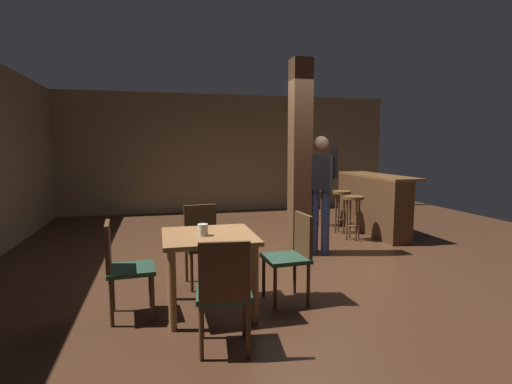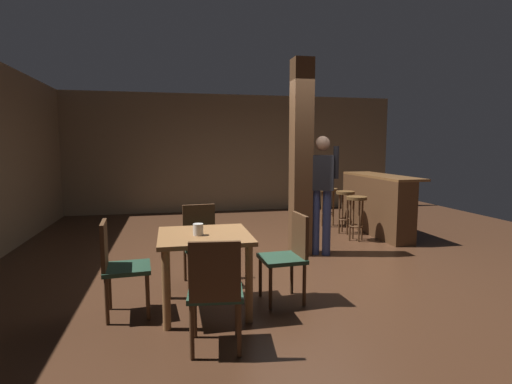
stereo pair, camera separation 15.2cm
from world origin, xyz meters
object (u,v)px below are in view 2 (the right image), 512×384
(chair_north, at_px, (201,240))
(bar_stool_far, at_px, (328,198))
(chair_east, at_px, (289,253))
(bar_stool_mid, at_px, (345,202))
(dining_table, at_px, (205,248))
(standing_person, at_px, (322,186))
(napkin_cup, at_px, (198,229))
(bar_stool_near, at_px, (356,208))
(chair_south, at_px, (215,289))
(bar_counter, at_px, (376,204))
(chair_west, at_px, (118,263))

(chair_north, relative_size, bar_stool_far, 1.19)
(chair_east, height_order, bar_stool_mid, chair_east)
(dining_table, bearing_deg, standing_person, 41.75)
(napkin_cup, xyz_separation_m, bar_stool_near, (2.78, 2.37, -0.25))
(bar_stool_near, bearing_deg, standing_person, -141.97)
(chair_south, xyz_separation_m, standing_person, (1.81, 2.46, 0.50))
(bar_stool_near, bearing_deg, bar_counter, 36.08)
(bar_stool_mid, bearing_deg, chair_south, -126.67)
(napkin_cup, bearing_deg, chair_north, 84.29)
(napkin_cup, xyz_separation_m, bar_stool_far, (2.78, 3.61, -0.24))
(chair_east, bearing_deg, standing_person, 58.68)
(chair_north, relative_size, bar_counter, 0.45)
(napkin_cup, relative_size, standing_person, 0.06)
(chair_east, relative_size, bar_counter, 0.45)
(bar_stool_far, bearing_deg, chair_east, -117.92)
(bar_counter, distance_m, bar_stool_mid, 0.55)
(chair_north, distance_m, bar_counter, 3.83)
(bar_stool_far, bearing_deg, standing_person, -114.95)
(dining_table, distance_m, bar_stool_far, 4.49)
(chair_east, height_order, bar_stool_far, chair_east)
(chair_east, bearing_deg, napkin_cup, -174.99)
(standing_person, bearing_deg, chair_west, -148.52)
(bar_stool_far, bearing_deg, dining_table, -127.38)
(standing_person, height_order, bar_stool_near, standing_person)
(chair_north, relative_size, napkin_cup, 8.10)
(napkin_cup, bearing_deg, bar_stool_far, 52.35)
(chair_west, bearing_deg, napkin_cup, -5.38)
(chair_west, distance_m, chair_north, 1.12)
(chair_west, bearing_deg, chair_east, 0.39)
(chair_west, height_order, bar_counter, bar_counter)
(chair_west, bearing_deg, bar_counter, 33.67)
(dining_table, xyz_separation_m, chair_north, (0.02, 0.79, -0.10))
(standing_person, relative_size, bar_stool_far, 2.29)
(bar_counter, distance_m, bar_stool_near, 0.73)
(dining_table, height_order, bar_stool_far, bar_stool_far)
(chair_west, height_order, chair_east, same)
(standing_person, relative_size, bar_stool_mid, 2.23)
(dining_table, relative_size, chair_east, 0.97)
(bar_counter, bearing_deg, dining_table, -140.20)
(chair_south, relative_size, bar_stool_mid, 1.16)
(standing_person, xyz_separation_m, bar_counter, (1.49, 1.13, -0.46))
(chair_west, distance_m, bar_stool_far, 4.99)
(chair_north, relative_size, bar_stool_mid, 1.16)
(chair_south, xyz_separation_m, napkin_cup, (-0.07, 0.78, 0.30))
(chair_south, bearing_deg, bar_stool_mid, 53.33)
(chair_north, height_order, napkin_cup, chair_north)
(dining_table, xyz_separation_m, bar_stool_near, (2.72, 2.33, -0.05))
(bar_stool_far, bearing_deg, chair_south, -121.71)
(chair_west, bearing_deg, bar_stool_far, 45.18)
(dining_table, bearing_deg, bar_stool_near, 40.56)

